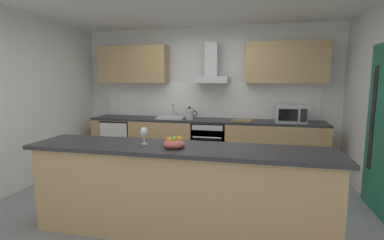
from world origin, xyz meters
name	(u,v)px	position (x,y,z in m)	size (l,w,h in m)	color
ground	(181,203)	(0.00, 0.00, -0.01)	(5.82, 4.83, 0.02)	gray
wall_back	(207,96)	(0.00, 1.98, 1.30)	(5.82, 0.12, 2.60)	silver
wall_left	(17,102)	(-2.47, 0.00, 1.30)	(0.12, 4.83, 2.60)	silver
backsplash_tile	(206,100)	(0.00, 1.90, 1.23)	(4.10, 0.02, 0.66)	white
counter_back	(203,143)	(0.00, 1.60, 0.45)	(4.24, 0.60, 0.90)	tan
counter_island	(178,191)	(0.18, -0.75, 0.48)	(3.12, 0.64, 0.94)	tan
upper_cabinets	(205,64)	(0.00, 1.75, 1.91)	(4.19, 0.32, 0.70)	tan
side_door	(382,130)	(2.40, 0.28, 1.03)	(0.08, 0.85, 2.05)	#1E664C
oven	(210,144)	(0.12, 1.57, 0.46)	(0.60, 0.62, 0.80)	slate
refrigerator	(121,141)	(-1.65, 1.57, 0.43)	(0.58, 0.60, 0.85)	white
microwave	(291,114)	(1.51, 1.54, 1.05)	(0.50, 0.38, 0.30)	#B7BABC
sink	(172,117)	(-0.60, 1.58, 0.93)	(0.50, 0.40, 0.26)	silver
kettle	(190,114)	(-0.25, 1.54, 1.01)	(0.29, 0.15, 0.24)	#B7BABC
range_hood	(212,70)	(0.12, 1.70, 1.79)	(0.62, 0.45, 0.72)	#B7BABC
wine_glass	(144,132)	(-0.20, -0.72, 1.07)	(0.08, 0.08, 0.18)	silver
fruit_bowl	(174,143)	(0.15, -0.80, 0.98)	(0.22, 0.22, 0.12)	#B24C47
chopping_board	(242,120)	(0.71, 1.55, 0.91)	(0.34, 0.22, 0.02)	#9E7247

